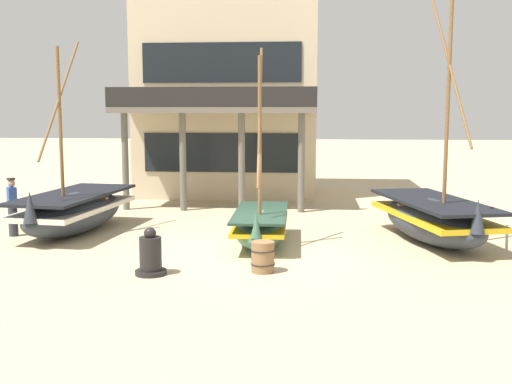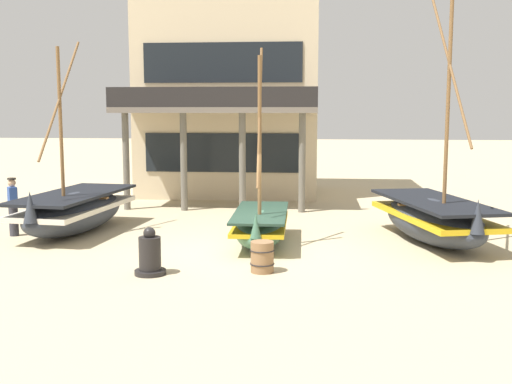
{
  "view_description": "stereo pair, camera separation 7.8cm",
  "coord_description": "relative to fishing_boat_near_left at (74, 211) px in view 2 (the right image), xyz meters",
  "views": [
    {
      "loc": [
        1.5,
        -15.62,
        3.63
      ],
      "look_at": [
        0.0,
        1.0,
        1.4
      ],
      "focal_mm": 43.51,
      "sensor_mm": 36.0,
      "label": 1
    },
    {
      "loc": [
        1.58,
        -15.61,
        3.63
      ],
      "look_at": [
        0.0,
        1.0,
        1.4
      ],
      "focal_mm": 43.51,
      "sensor_mm": 36.0,
      "label": 2
    }
  ],
  "objects": [
    {
      "name": "ground_plane",
      "position": [
        5.49,
        -1.87,
        -0.66
      ],
      "size": [
        120.0,
        120.0,
        0.0
      ],
      "primitive_type": "plane",
      "color": "tan"
    },
    {
      "name": "fishing_boat_near_left",
      "position": [
        0.0,
        0.0,
        0.0
      ],
      "size": [
        2.43,
        5.05,
        5.61
      ],
      "color": "#2D333D",
      "rests_on": "ground"
    },
    {
      "name": "fishing_boat_centre_large",
      "position": [
        10.32,
        -0.37,
        0.01
      ],
      "size": [
        3.0,
        5.25,
        6.9
      ],
      "color": "#2D333D",
      "rests_on": "ground"
    },
    {
      "name": "fishing_boat_far_right",
      "position": [
        5.63,
        -1.06,
        -0.14
      ],
      "size": [
        1.46,
        3.84,
        5.25
      ],
      "color": "#427056",
      "rests_on": "ground"
    },
    {
      "name": "fisherman_by_hull",
      "position": [
        -1.57,
        -0.62,
        0.18
      ],
      "size": [
        0.39,
        0.42,
        1.68
      ],
      "color": "#33333D",
      "rests_on": "ground"
    },
    {
      "name": "capstan_winch",
      "position": [
        3.46,
        -4.39,
        -0.23
      ],
      "size": [
        0.7,
        0.7,
        1.06
      ],
      "color": "black",
      "rests_on": "ground"
    },
    {
      "name": "wooden_barrel",
      "position": [
        5.92,
        -3.97,
        -0.31
      ],
      "size": [
        0.56,
        0.56,
        0.7
      ],
      "color": "olive",
      "rests_on": "ground"
    },
    {
      "name": "harbor_building_main",
      "position": [
        3.45,
        9.25,
        4.73
      ],
      "size": [
        7.71,
        8.07,
        10.81
      ],
      "color": "beige",
      "rests_on": "ground"
    }
  ]
}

